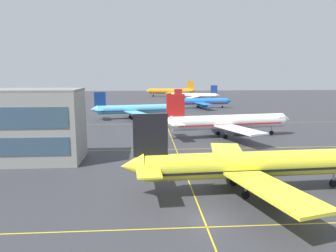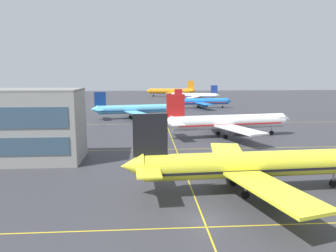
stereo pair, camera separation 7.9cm
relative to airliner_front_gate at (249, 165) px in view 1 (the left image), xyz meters
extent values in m
plane|color=#333338|center=(-8.91, -9.35, -4.34)|extent=(600.00, 600.00, 0.00)
cylinder|color=yellow|center=(0.58, 0.03, 0.08)|extent=(34.67, 6.08, 4.10)
cone|color=yellow|center=(-18.36, -1.06, 0.51)|extent=(3.67, 4.08, 3.89)
cube|color=black|center=(-15.56, -0.90, 5.14)|extent=(5.19, 0.69, 6.47)
cube|color=yellow|center=(-15.91, -4.16, 0.51)|extent=(3.77, 5.79, 0.26)
cube|color=yellow|center=(-16.29, 2.30, 0.51)|extent=(3.77, 5.79, 0.26)
cube|color=yellow|center=(0.03, -9.18, -0.57)|extent=(9.68, 17.07, 0.43)
cube|color=yellow|center=(-1.03, 9.12, -0.57)|extent=(7.98, 16.83, 0.43)
cylinder|color=black|center=(1.12, -5.55, -1.97)|extent=(3.79, 2.47, 2.26)
cylinder|color=black|center=(0.47, 5.64, -1.97)|extent=(3.79, 2.47, 2.26)
cube|color=black|center=(0.58, 0.03, -0.44)|extent=(31.92, 5.96, 0.39)
cylinder|color=#99999E|center=(14.56, 0.84, -2.56)|extent=(0.30, 0.30, 1.78)
cylinder|color=black|center=(14.56, 0.84, -3.75)|extent=(1.21, 0.55, 1.19)
cylinder|color=#99999E|center=(-1.41, -2.89, -2.56)|extent=(0.30, 0.30, 1.78)
cylinder|color=black|center=(-1.41, -2.89, -3.75)|extent=(1.21, 0.55, 1.19)
cylinder|color=#99999E|center=(-1.74, 2.71, -2.56)|extent=(0.30, 0.30, 1.78)
cylinder|color=black|center=(-1.74, 2.71, -3.75)|extent=(1.21, 0.55, 1.19)
cylinder|color=white|center=(8.14, 43.25, 0.11)|extent=(35.01, 9.49, 4.13)
cone|color=white|center=(26.72, 46.18, 0.11)|extent=(3.42, 4.44, 4.05)
cone|color=white|center=(-10.76, 40.28, 0.55)|extent=(4.05, 4.42, 3.92)
cube|color=red|center=(-7.96, 40.72, 5.22)|extent=(5.22, 1.20, 6.52)
cube|color=white|center=(-7.99, 37.41, 0.55)|extent=(4.32, 6.12, 0.26)
cube|color=white|center=(-9.01, 43.86, 0.55)|extent=(4.32, 6.12, 0.26)
cube|color=white|center=(8.51, 33.96, -0.54)|extent=(11.11, 17.25, 0.43)
cube|color=white|center=(5.63, 52.21, -0.54)|extent=(6.51, 16.58, 0.43)
cylinder|color=#4C4C51|center=(9.24, 37.70, -1.95)|extent=(4.01, 2.83, 2.28)
cylinder|color=#4C4C51|center=(7.48, 48.87, -1.95)|extent=(4.01, 2.83, 2.28)
cube|color=#385166|center=(24.25, 45.79, 0.71)|extent=(2.52, 4.06, 0.76)
cube|color=red|center=(8.14, 43.25, -0.40)|extent=(32.26, 9.10, 0.39)
cylinder|color=#99999E|center=(22.10, 45.45, -2.55)|extent=(0.30, 0.30, 1.79)
cylinder|color=black|center=(22.10, 45.45, -3.74)|extent=(1.26, 0.67, 1.20)
cylinder|color=#99999E|center=(6.44, 40.12, -2.55)|extent=(0.30, 0.30, 1.79)
cylinder|color=black|center=(6.44, 40.12, -3.74)|extent=(1.26, 0.67, 1.20)
cylinder|color=#99999E|center=(5.56, 45.71, -2.55)|extent=(0.30, 0.30, 1.79)
cylinder|color=black|center=(5.56, 45.71, -3.74)|extent=(1.26, 0.67, 1.20)
cylinder|color=#5BB7E5|center=(-20.83, 83.56, -0.48)|extent=(30.30, 9.39, 3.58)
cone|color=#5BB7E5|center=(-4.82, 86.74, -0.48)|extent=(3.09, 3.92, 3.51)
cone|color=#5BB7E5|center=(-37.11, 80.33, -0.10)|extent=(3.62, 3.93, 3.40)
cube|color=navy|center=(-34.70, 80.81, 3.96)|extent=(4.51, 1.21, 5.66)
cube|color=#5BB7E5|center=(-34.61, 77.94, -0.10)|extent=(3.91, 5.40, 0.23)
cube|color=#5BB7E5|center=(-35.71, 83.49, -0.10)|extent=(3.91, 5.40, 0.23)
cube|color=#5BB7E5|center=(-20.19, 75.52, -1.04)|extent=(10.09, 14.93, 0.38)
cube|color=#5BB7E5|center=(-23.31, 91.24, -1.04)|extent=(5.09, 14.21, 0.38)
cylinder|color=#5BB7E5|center=(-19.69, 78.79, -2.27)|extent=(3.53, 2.57, 1.98)
cylinder|color=#5BB7E5|center=(-21.60, 88.41, -2.27)|extent=(3.53, 2.57, 1.98)
cube|color=#385166|center=(-6.95, 86.32, 0.04)|extent=(2.31, 3.56, 0.66)
cube|color=navy|center=(-20.83, 83.56, -0.92)|extent=(27.94, 8.96, 0.34)
cylinder|color=#99999E|center=(-8.80, 85.95, -2.79)|extent=(0.26, 0.26, 1.56)
cylinder|color=black|center=(-8.80, 85.95, -3.82)|extent=(1.10, 0.62, 1.04)
cylinder|color=#99999E|center=(-22.20, 80.79, -2.79)|extent=(0.26, 0.26, 1.56)
cylinder|color=black|center=(-22.20, 80.79, -3.82)|extent=(1.10, 0.62, 1.04)
cylinder|color=#99999E|center=(-23.15, 85.60, -2.79)|extent=(0.26, 0.26, 1.56)
cylinder|color=black|center=(-23.15, 85.60, -3.82)|extent=(1.10, 0.62, 1.04)
cylinder|color=blue|center=(13.79, 120.08, -0.77)|extent=(28.03, 5.14, 3.31)
cone|color=blue|center=(28.83, 121.07, -0.77)|extent=(2.47, 3.39, 3.24)
cone|color=blue|center=(-1.51, 119.07, -0.42)|extent=(2.99, 3.32, 3.14)
cube|color=red|center=(0.75, 119.21, 3.32)|extent=(4.19, 0.59, 5.23)
cube|color=blue|center=(0.49, 116.58, -0.42)|extent=(3.08, 4.70, 0.21)
cube|color=blue|center=(0.15, 121.79, -0.42)|extent=(3.08, 4.70, 0.21)
cube|color=blue|center=(13.41, 112.63, -1.29)|extent=(7.91, 13.81, 0.35)
cube|color=blue|center=(12.43, 127.41, -1.29)|extent=(6.35, 13.58, 0.35)
cylinder|color=blue|center=(14.26, 115.57, -2.43)|extent=(3.08, 2.02, 1.83)
cylinder|color=blue|center=(13.66, 124.61, -2.43)|extent=(3.08, 2.02, 1.83)
cube|color=#385166|center=(26.83, 120.94, -0.29)|extent=(1.77, 3.14, 0.61)
cube|color=red|center=(13.79, 120.08, -1.19)|extent=(25.81, 5.03, 0.31)
cylinder|color=#99999E|center=(25.09, 120.82, -2.91)|extent=(0.24, 0.24, 1.44)
cylinder|color=black|center=(25.09, 120.82, -3.86)|extent=(0.98, 0.45, 0.96)
cylinder|color=#99999E|center=(12.20, 117.70, -2.91)|extent=(0.24, 0.24, 1.44)
cylinder|color=black|center=(12.20, 117.70, -3.86)|extent=(0.98, 0.45, 0.96)
cylinder|color=#99999E|center=(11.90, 122.22, -2.91)|extent=(0.24, 0.24, 1.44)
cylinder|color=black|center=(11.90, 122.22, -3.86)|extent=(0.98, 0.45, 0.96)
cylinder|color=white|center=(15.50, 162.51, -0.64)|extent=(28.59, 12.04, 3.43)
cone|color=white|center=(0.61, 167.25, -0.64)|extent=(3.26, 3.92, 3.36)
cone|color=white|center=(30.65, 157.69, -0.28)|extent=(3.74, 3.98, 3.26)
cube|color=navy|center=(28.42, 158.40, 3.61)|extent=(4.23, 1.63, 5.42)
cube|color=white|center=(29.67, 160.85, -0.28)|extent=(4.18, 5.35, 0.22)
cube|color=white|center=(28.02, 155.68, -0.28)|extent=(4.18, 5.35, 0.22)
cube|color=white|center=(18.69, 169.56, -1.18)|extent=(6.01, 13.95, 0.36)
cube|color=white|center=(14.03, 154.92, -1.18)|extent=(10.79, 14.10, 0.36)
cylinder|color=navy|center=(16.75, 167.04, -2.35)|extent=(3.50, 2.74, 1.90)
cylinder|color=navy|center=(13.90, 158.09, -2.35)|extent=(3.50, 2.74, 1.90)
cube|color=#385166|center=(2.59, 166.62, -0.14)|extent=(2.51, 3.50, 0.63)
cube|color=navy|center=(15.50, 162.51, -1.07)|extent=(26.40, 11.37, 0.33)
cylinder|color=#99999E|center=(4.31, 166.07, -2.85)|extent=(0.25, 0.25, 1.49)
cylinder|color=black|center=(4.31, 166.07, -3.85)|extent=(1.07, 0.69, 0.99)
cylinder|color=#99999E|center=(17.94, 164.20, -2.85)|extent=(0.25, 0.25, 1.49)
cylinder|color=black|center=(17.94, 164.20, -3.85)|extent=(1.07, 0.69, 0.99)
cylinder|color=#99999E|center=(16.51, 159.73, -2.85)|extent=(0.25, 0.25, 1.49)
cylinder|color=black|center=(16.51, 159.73, -3.85)|extent=(1.07, 0.69, 0.99)
cylinder|color=orange|center=(3.23, 204.68, 0.02)|extent=(34.25, 8.31, 4.04)
cone|color=orange|center=(-15.01, 207.01, 0.02)|extent=(3.24, 4.28, 3.96)
cone|color=orange|center=(21.78, 202.31, 0.44)|extent=(3.86, 4.24, 3.84)
cube|color=orange|center=(19.04, 202.66, 5.01)|extent=(5.11, 1.03, 6.38)
cube|color=orange|center=(19.97, 205.76, 0.44)|extent=(4.07, 5.91, 0.26)
cube|color=orange|center=(19.16, 199.43, 0.44)|extent=(4.07, 5.91, 0.26)
cube|color=orange|center=(5.42, 213.51, -0.62)|extent=(6.82, 16.34, 0.43)
cube|color=orange|center=(3.14, 195.58, -0.62)|extent=(10.48, 16.87, 0.43)
cylinder|color=#333338|center=(3.71, 210.19, -2.00)|extent=(3.87, 2.67, 2.23)
cylinder|color=#333338|center=(2.32, 199.22, -2.00)|extent=(3.87, 2.67, 2.23)
cube|color=#385166|center=(-12.59, 206.70, 0.60)|extent=(2.37, 3.93, 0.74)
cube|color=orange|center=(3.23, 204.68, -0.49)|extent=(31.56, 8.01, 0.38)
cylinder|color=#99999E|center=(-10.48, 206.43, -2.59)|extent=(0.30, 0.30, 1.75)
cylinder|color=black|center=(-10.48, 206.43, -3.76)|extent=(1.22, 0.62, 1.17)
cylinder|color=#99999E|center=(5.68, 207.15, -2.59)|extent=(0.30, 0.30, 1.75)
cylinder|color=black|center=(5.68, 207.15, -3.76)|extent=(1.22, 0.62, 1.17)
cylinder|color=#99999E|center=(4.99, 201.67, -2.59)|extent=(0.30, 0.30, 1.75)
cylinder|color=black|center=(4.99, 201.67, -3.76)|extent=(1.22, 0.62, 1.17)
cube|color=yellow|center=(-8.91, -11.35, -4.34)|extent=(142.09, 0.20, 0.01)
cube|color=yellow|center=(-8.91, 28.69, -4.34)|extent=(142.09, 0.20, 0.01)
cube|color=yellow|center=(-8.91, 68.73, -4.34)|extent=(142.09, 0.20, 0.01)
cube|color=yellow|center=(-8.91, 28.69, -4.34)|extent=(0.20, 132.13, 0.01)
cube|color=#47474C|center=(14.48, 1.65, -0.24)|extent=(1.93, 3.13, 2.97)
camera|label=1|loc=(-16.13, -46.81, 14.29)|focal=33.62mm
camera|label=2|loc=(-16.05, -46.82, 14.29)|focal=33.62mm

